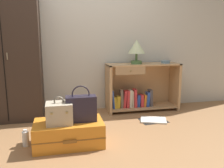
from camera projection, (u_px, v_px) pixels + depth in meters
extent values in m
plane|color=#9E7047|center=(98.00, 149.00, 2.55)|extent=(9.00, 9.00, 0.00)
cube|color=beige|center=(82.00, 29.00, 3.74)|extent=(6.40, 0.10, 2.60)
cube|color=#33261E|center=(7.00, 55.00, 3.30)|extent=(0.91, 0.45, 1.87)
cube|color=black|center=(3.00, 56.00, 3.08)|extent=(0.01, 0.01, 1.77)
cylinder|color=gray|center=(7.00, 56.00, 3.08)|extent=(0.01, 0.01, 0.09)
cube|color=tan|center=(109.00, 89.00, 3.74)|extent=(0.04, 0.37, 0.76)
cube|color=tan|center=(175.00, 86.00, 3.98)|extent=(0.04, 0.37, 0.76)
cube|color=tan|center=(143.00, 64.00, 3.79)|extent=(1.17, 0.37, 0.02)
cube|color=tan|center=(142.00, 106.00, 3.92)|extent=(1.09, 0.37, 0.02)
cube|color=tan|center=(139.00, 85.00, 4.03)|extent=(1.09, 0.01, 0.74)
cube|color=#A68259|center=(130.00, 71.00, 3.58)|extent=(0.47, 0.02, 0.12)
sphere|color=#9E844C|center=(131.00, 71.00, 3.56)|extent=(0.02, 0.02, 0.02)
cube|color=#2D51B2|center=(113.00, 99.00, 3.76)|extent=(0.05, 0.11, 0.29)
cube|color=gold|center=(115.00, 103.00, 3.77)|extent=(0.05, 0.09, 0.18)
cube|color=gold|center=(118.00, 102.00, 3.79)|extent=(0.06, 0.09, 0.19)
cube|color=#726659|center=(122.00, 99.00, 3.79)|extent=(0.05, 0.09, 0.30)
cube|color=red|center=(125.00, 99.00, 3.80)|extent=(0.06, 0.11, 0.28)
cube|color=red|center=(128.00, 99.00, 3.81)|extent=(0.05, 0.12, 0.28)
cube|color=beige|center=(130.00, 99.00, 3.82)|extent=(0.05, 0.10, 0.29)
cube|color=beige|center=(133.00, 99.00, 3.83)|extent=(0.03, 0.08, 0.27)
cube|color=red|center=(135.00, 98.00, 3.83)|extent=(0.05, 0.13, 0.30)
cube|color=#2D51B2|center=(138.00, 101.00, 3.86)|extent=(0.07, 0.08, 0.20)
cube|color=red|center=(141.00, 100.00, 3.87)|extent=(0.06, 0.13, 0.20)
cube|color=orange|center=(144.00, 100.00, 3.88)|extent=(0.05, 0.11, 0.19)
cube|color=#2D51B2|center=(147.00, 99.00, 3.89)|extent=(0.06, 0.11, 0.24)
cube|color=#4C474C|center=(150.00, 98.00, 3.89)|extent=(0.06, 0.12, 0.27)
cylinder|color=#4C7542|center=(136.00, 62.00, 3.74)|extent=(0.17, 0.17, 0.05)
cylinder|color=#4C7542|center=(136.00, 57.00, 3.72)|extent=(0.04, 0.04, 0.12)
cone|color=beige|center=(137.00, 47.00, 3.69)|extent=(0.27, 0.27, 0.21)
cylinder|color=slate|center=(166.00, 62.00, 3.83)|extent=(0.14, 0.14, 0.04)
cube|color=orange|center=(69.00, 133.00, 2.62)|extent=(0.75, 0.43, 0.27)
cube|color=brown|center=(69.00, 133.00, 2.62)|extent=(0.76, 0.43, 0.01)
cube|color=brown|center=(70.00, 142.00, 2.41)|extent=(0.14, 0.02, 0.03)
cube|color=#B7A88E|center=(59.00, 113.00, 2.52)|extent=(0.27, 0.23, 0.23)
torus|color=gray|center=(59.00, 101.00, 2.50)|extent=(0.11, 0.02, 0.11)
cube|color=tan|center=(52.00, 114.00, 2.38)|extent=(0.02, 0.01, 0.02)
cube|color=tan|center=(67.00, 113.00, 2.41)|extent=(0.02, 0.01, 0.02)
cube|color=#231E2D|center=(81.00, 109.00, 2.59)|extent=(0.33, 0.15, 0.28)
torus|color=#231E2D|center=(81.00, 94.00, 2.56)|extent=(0.19, 0.01, 0.19)
cylinder|color=white|center=(26.00, 139.00, 2.60)|extent=(0.07, 0.07, 0.17)
cylinder|color=silver|center=(25.00, 131.00, 2.58)|extent=(0.04, 0.04, 0.02)
cube|color=white|center=(153.00, 120.00, 3.41)|extent=(0.43, 0.37, 0.02)
cube|color=black|center=(153.00, 120.00, 3.41)|extent=(0.39, 0.30, 0.01)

